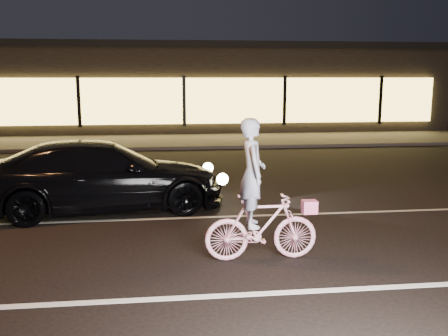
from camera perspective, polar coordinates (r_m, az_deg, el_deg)
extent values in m
plane|color=black|center=(7.77, -0.04, -9.72)|extent=(90.00, 90.00, 0.00)
cube|color=silver|center=(6.39, 1.58, -14.30)|extent=(60.00, 0.12, 0.01)
cube|color=gray|center=(9.66, -1.43, -5.63)|extent=(60.00, 0.10, 0.01)
cube|color=#383533|center=(20.43, -4.31, 3.07)|extent=(30.00, 4.00, 0.12)
cube|color=black|center=(26.27, -4.95, 8.95)|extent=(25.00, 8.00, 4.00)
cube|color=black|center=(26.29, -5.03, 13.42)|extent=(25.40, 8.40, 0.30)
cube|color=#F6CA56|center=(22.19, -4.59, 7.65)|extent=(23.00, 0.15, 2.00)
cube|color=black|center=(22.39, -16.26, 7.29)|extent=(0.15, 0.08, 2.20)
cube|color=black|center=(22.11, -4.58, 7.64)|extent=(0.15, 0.08, 2.20)
cube|color=black|center=(22.73, 6.94, 7.67)|extent=(0.15, 0.08, 2.20)
cube|color=black|center=(24.19, 17.44, 7.44)|extent=(0.15, 0.08, 2.20)
imported|color=#F33E72|center=(7.38, 4.29, -6.74)|extent=(1.67, 0.47, 1.00)
imported|color=white|center=(7.16, 3.25, -0.56)|extent=(0.38, 0.58, 1.58)
cube|color=#F24E7E|center=(7.47, 9.74, -4.40)|extent=(0.21, 0.17, 0.19)
imported|color=black|center=(10.32, -13.68, -0.89)|extent=(5.07, 2.63, 1.41)
sphere|color=#FFF2BF|center=(11.24, -1.85, 0.02)|extent=(0.23, 0.23, 0.23)
sphere|color=#FFF2BF|center=(10.01, -0.18, -1.27)|extent=(0.23, 0.23, 0.23)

